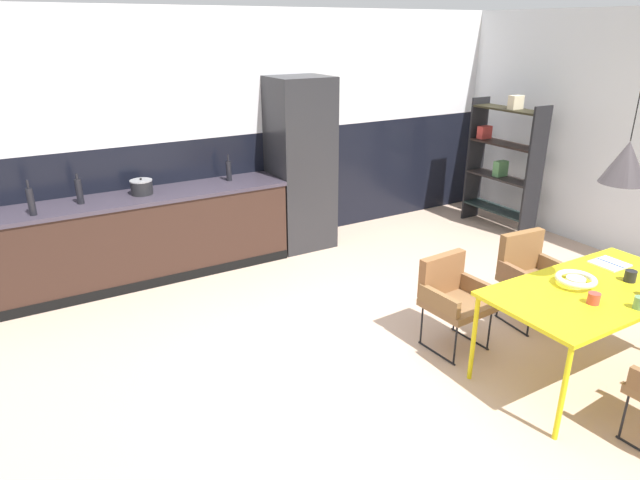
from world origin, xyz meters
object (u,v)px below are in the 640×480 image
(cooking_pot, at_px, (142,187))
(pendant_lamp_over_table_near, at_px, (626,162))
(open_shelf_unit, at_px, (503,160))
(mug_short_terracotta, at_px, (631,276))
(armchair_far_side, at_px, (528,268))
(bottle_vinegar_dark, at_px, (79,191))
(dining_table, at_px, (596,293))
(mug_wide_latte, at_px, (640,303))
(open_book, at_px, (610,264))
(refrigerator_column, at_px, (301,165))
(bottle_wine_green, at_px, (229,170))
(armchair_head_of_table, at_px, (451,291))
(fruit_bowl, at_px, (576,280))
(bottle_oil_tall, at_px, (31,201))
(mug_white_ceramic, at_px, (594,298))

(cooking_pot, xyz_separation_m, pendant_lamp_over_table_near, (2.41, -3.56, 0.69))
(open_shelf_unit, bearing_deg, mug_short_terracotta, -31.05)
(armchair_far_side, relative_size, open_shelf_unit, 0.47)
(bottle_vinegar_dark, relative_size, open_shelf_unit, 0.17)
(dining_table, bearing_deg, mug_wide_latte, -97.23)
(open_book, bearing_deg, dining_table, -155.89)
(refrigerator_column, xyz_separation_m, bottle_wine_green, (-0.87, 0.08, 0.02))
(armchair_head_of_table, distance_m, fruit_bowl, 0.95)
(refrigerator_column, bearing_deg, armchair_head_of_table, -90.70)
(fruit_bowl, height_order, open_book, fruit_bowl)
(bottle_wine_green, relative_size, bottle_oil_tall, 0.90)
(mug_wide_latte, bearing_deg, bottle_wine_green, 109.49)
(mug_white_ceramic, bearing_deg, armchair_head_of_table, 109.29)
(bottle_wine_green, height_order, bottle_vinegar_dark, bottle_vinegar_dark)
(armchair_head_of_table, relative_size, mug_short_terracotta, 6.02)
(armchair_head_of_table, relative_size, pendant_lamp_over_table_near, 0.67)
(dining_table, xyz_separation_m, pendant_lamp_over_table_near, (-0.00, -0.03, 0.99))
(bottle_oil_tall, bearing_deg, fruit_bowl, -44.28)
(mug_white_ceramic, relative_size, pendant_lamp_over_table_near, 0.11)
(dining_table, distance_m, bottle_wine_green, 3.87)
(mug_short_terracotta, relative_size, pendant_lamp_over_table_near, 0.11)
(fruit_bowl, bearing_deg, refrigerator_column, 97.70)
(mug_white_ceramic, xyz_separation_m, bottle_oil_tall, (-3.19, 3.50, 0.27))
(cooking_pot, relative_size, pendant_lamp_over_table_near, 0.20)
(fruit_bowl, bearing_deg, mug_wide_latte, -82.32)
(refrigerator_column, relative_size, open_book, 8.22)
(cooking_pot, distance_m, bottle_wine_green, 0.98)
(armchair_far_side, bearing_deg, open_shelf_unit, -126.75)
(open_book, relative_size, bottle_vinegar_dark, 0.82)
(dining_table, relative_size, fruit_bowl, 5.70)
(mug_short_terracotta, distance_m, open_shelf_unit, 3.26)
(mug_white_ceramic, relative_size, open_shelf_unit, 0.07)
(cooking_pot, height_order, bottle_oil_tall, bottle_oil_tall)
(bottle_wine_green, bearing_deg, pendant_lamp_over_table_near, -68.35)
(armchair_head_of_table, bearing_deg, refrigerator_column, -94.06)
(refrigerator_column, xyz_separation_m, cooking_pot, (-1.84, 0.03, -0.02))
(open_book, relative_size, pendant_lamp_over_table_near, 0.21)
(armchair_head_of_table, xyz_separation_m, open_shelf_unit, (2.59, 1.88, 0.42))
(cooking_pot, bearing_deg, open_shelf_unit, -10.32)
(armchair_head_of_table, bearing_deg, bottle_vinegar_dark, -51.10)
(armchair_head_of_table, height_order, cooking_pot, cooking_pot)
(armchair_far_side, height_order, cooking_pot, cooking_pot)
(bottle_oil_tall, bearing_deg, open_book, -38.72)
(armchair_head_of_table, bearing_deg, bottle_wine_green, -76.27)
(fruit_bowl, height_order, mug_white_ceramic, mug_white_ceramic)
(dining_table, height_order, armchair_head_of_table, armchair_head_of_table)
(fruit_bowl, relative_size, cooking_pot, 1.31)
(armchair_head_of_table, xyz_separation_m, mug_wide_latte, (0.55, -1.20, 0.29))
(dining_table, bearing_deg, open_book, 24.11)
(mug_short_terracotta, distance_m, mug_wide_latte, 0.46)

